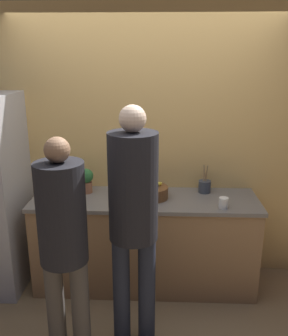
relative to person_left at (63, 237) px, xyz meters
name	(u,v)px	position (x,y,z in m)	size (l,w,h in m)	color
ground_plane	(143,305)	(0.51, 0.60, -0.98)	(14.00, 14.00, 0.00)	#8C704C
wall_back	(146,146)	(0.51, 1.27, 0.32)	(5.20, 0.06, 2.60)	#E0B266
counter	(145,241)	(0.51, 0.96, -0.53)	(2.07, 0.66, 0.89)	#9E754C
person_left	(63,237)	(0.00, 0.00, 0.00)	(0.33, 0.33, 1.66)	#4C4742
person_center	(133,209)	(0.46, 0.19, 0.13)	(0.35, 0.35, 1.84)	#232838
fruit_bowl	(151,192)	(0.57, 0.96, -0.03)	(0.31, 0.31, 0.15)	brown
utensil_crock	(205,186)	(1.07, 1.12, -0.02)	(0.12, 0.12, 0.27)	#3D424C
bottle_green	(119,191)	(0.27, 0.95, -0.02)	(0.06, 0.06, 0.16)	#236033
bottle_dark	(66,195)	(-0.19, 0.85, -0.03)	(0.08, 0.08, 0.15)	#333338
cup_white	(224,203)	(1.19, 0.74, -0.04)	(0.08, 0.08, 0.09)	white
potted_plant	(86,180)	(-0.05, 1.07, 0.04)	(0.14, 0.14, 0.24)	#9E6042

